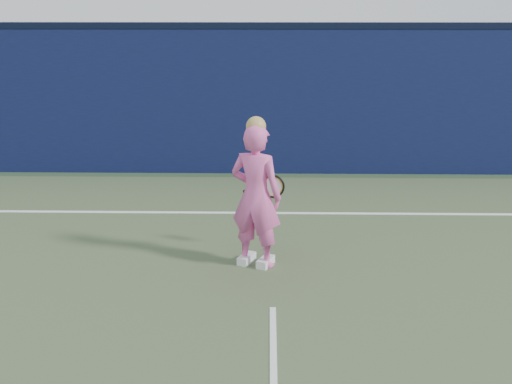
{
  "coord_description": "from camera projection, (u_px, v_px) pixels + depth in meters",
  "views": [
    {
      "loc": [
        -0.05,
        -4.75,
        2.87
      ],
      "look_at": [
        -0.19,
        2.12,
        0.87
      ],
      "focal_mm": 45.0,
      "sensor_mm": 36.0,
      "label": 1
    }
  ],
  "objects": [
    {
      "name": "ground",
      "position": [
        273.0,
        363.0,
        5.36
      ],
      "size": [
        80.0,
        80.0,
        0.0
      ],
      "primitive_type": "plane",
      "color": "#273E26",
      "rests_on": "ground"
    },
    {
      "name": "backstop_wall",
      "position": [
        272.0,
        102.0,
        11.25
      ],
      "size": [
        24.0,
        0.4,
        2.5
      ],
      "primitive_type": "cube",
      "color": "#0C1236",
      "rests_on": "ground"
    },
    {
      "name": "wall_cap",
      "position": [
        272.0,
        25.0,
        10.89
      ],
      "size": [
        24.0,
        0.42,
        0.1
      ],
      "primitive_type": "cube",
      "color": "black",
      "rests_on": "backstop_wall"
    },
    {
      "name": "player",
      "position": [
        256.0,
        196.0,
        7.16
      ],
      "size": [
        0.71,
        0.6,
        1.72
      ],
      "rotation": [
        0.0,
        0.0,
        2.74
      ],
      "color": "#E95AAA",
      "rests_on": "ground"
    },
    {
      "name": "racket",
      "position": [
        271.0,
        187.0,
        7.56
      ],
      "size": [
        0.51,
        0.2,
        0.28
      ],
      "rotation": [
        0.0,
        0.0,
        -0.43
      ],
      "color": "black",
      "rests_on": "ground"
    },
    {
      "name": "court_lines",
      "position": [
        274.0,
        384.0,
        5.04
      ],
      "size": [
        11.0,
        12.04,
        0.01
      ],
      "color": "white",
      "rests_on": "court_surface"
    }
  ]
}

